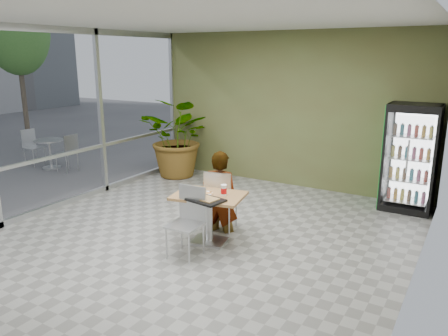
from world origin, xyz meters
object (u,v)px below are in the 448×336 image
at_px(chair_near, 189,216).
at_px(cafeteria_tray, 206,200).
at_px(seated_woman, 220,200).
at_px(soda_cup, 224,190).
at_px(potted_plant, 180,137).
at_px(chair_far, 220,196).
at_px(dining_table, 209,208).
at_px(beverage_fridge, 410,158).

relative_size(chair_near, cafeteria_tray, 2.00).
xyz_separation_m(seated_woman, soda_cup, (0.33, -0.43, 0.33)).
distance_m(chair_near, potted_plant, 4.11).
bearing_deg(soda_cup, chair_far, 128.57).
distance_m(seated_woman, potted_plant, 3.34).
height_order(chair_far, cafeteria_tray, chair_far).
height_order(dining_table, beverage_fridge, beverage_fridge).
relative_size(seated_woman, potted_plant, 0.88).
height_order(chair_near, potted_plant, potted_plant).
bearing_deg(cafeteria_tray, dining_table, 114.83).
bearing_deg(soda_cup, beverage_fridge, 55.08).
bearing_deg(beverage_fridge, chair_near, -123.71).
xyz_separation_m(chair_far, soda_cup, (0.30, -0.38, 0.25)).
xyz_separation_m(seated_woman, beverage_fridge, (2.39, 2.53, 0.46)).
bearing_deg(chair_far, seated_woman, -79.19).
xyz_separation_m(seated_woman, cafeteria_tray, (0.24, -0.78, 0.27)).
height_order(seated_woman, potted_plant, potted_plant).
height_order(chair_near, seated_woman, seated_woman).
bearing_deg(chair_near, dining_table, 83.97).
bearing_deg(soda_cup, dining_table, -159.97).
relative_size(chair_near, seated_woman, 0.61).
bearing_deg(cafeteria_tray, chair_near, -128.22).
distance_m(chair_near, cafeteria_tray, 0.32).
xyz_separation_m(soda_cup, potted_plant, (-2.76, 2.69, 0.08)).
relative_size(seated_woman, beverage_fridge, 0.83).
relative_size(chair_far, soda_cup, 6.18).
bearing_deg(chair_far, dining_table, 89.97).
bearing_deg(beverage_fridge, soda_cup, -125.27).
bearing_deg(chair_near, chair_far, 91.88).
height_order(dining_table, seated_woman, seated_woman).
distance_m(chair_far, seated_woman, 0.10).
height_order(chair_far, beverage_fridge, beverage_fridge).
xyz_separation_m(dining_table, seated_woman, (-0.12, 0.51, -0.04)).
relative_size(soda_cup, cafeteria_tray, 0.33).
distance_m(cafeteria_tray, potted_plant, 4.04).
height_order(seated_woman, soda_cup, seated_woman).
relative_size(seated_woman, cafeteria_tray, 3.27).
bearing_deg(seated_woman, chair_near, 83.08).
bearing_deg(cafeteria_tray, seated_woman, 107.32).
height_order(chair_near, cafeteria_tray, chair_near).
height_order(chair_far, potted_plant, potted_plant).
xyz_separation_m(soda_cup, beverage_fridge, (2.06, 2.96, 0.13)).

